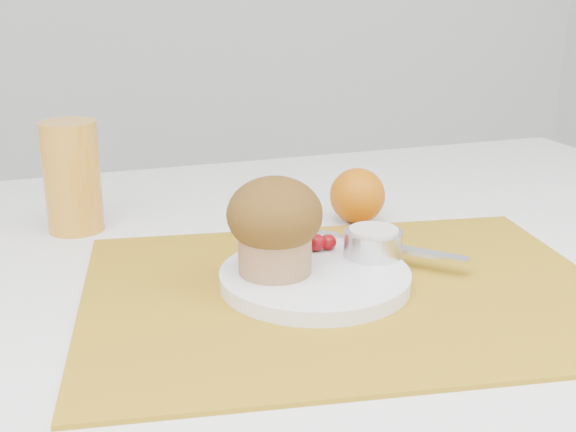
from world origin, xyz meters
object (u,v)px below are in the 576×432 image
object	(u,v)px
plate	(315,278)
muffin	(275,224)
juice_glass	(72,177)
orange	(357,196)

from	to	relation	value
plate	muffin	size ratio (longest dim) A/B	1.97
juice_glass	muffin	distance (m)	0.30
plate	juice_glass	xyz separation A→B (m)	(-0.21, 0.26, 0.05)
juice_glass	muffin	world-z (taller)	juice_glass
orange	juice_glass	bearing A→B (deg)	165.91
muffin	plate	bearing A→B (deg)	-15.60
plate	muffin	bearing A→B (deg)	164.40
plate	muffin	distance (m)	0.07
plate	juice_glass	distance (m)	0.33
plate	orange	bearing A→B (deg)	54.73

